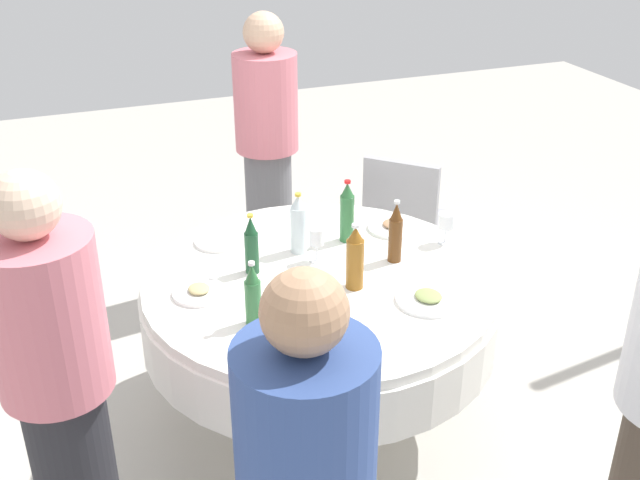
% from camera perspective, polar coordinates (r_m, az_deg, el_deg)
% --- Properties ---
extents(ground_plane, '(10.00, 10.00, 0.00)m').
position_cam_1_polar(ground_plane, '(3.54, 0.00, -13.19)').
color(ground_plane, '#B7B2A8').
extents(dining_table, '(1.45, 1.45, 0.74)m').
position_cam_1_polar(dining_table, '(3.18, 0.00, -5.03)').
color(dining_table, white).
rests_on(dining_table, ground_plane).
extents(bottle_green_north, '(0.06, 0.06, 0.26)m').
position_cam_1_polar(bottle_green_north, '(2.76, -4.99, -4.13)').
color(bottle_green_north, '#2D6B38').
rests_on(bottle_green_north, dining_table).
extents(bottle_amber_right, '(0.07, 0.07, 0.28)m').
position_cam_1_polar(bottle_amber_right, '(2.98, 2.61, -1.36)').
color(bottle_amber_right, '#8C5619').
rests_on(bottle_amber_right, dining_table).
extents(bottle_clear_front, '(0.07, 0.07, 0.27)m').
position_cam_1_polar(bottle_clear_front, '(3.24, -1.61, 1.14)').
color(bottle_clear_front, silver).
rests_on(bottle_clear_front, dining_table).
extents(bottle_dark_green_outer, '(0.06, 0.06, 0.26)m').
position_cam_1_polar(bottle_dark_green_outer, '(3.10, -5.10, -0.43)').
color(bottle_dark_green_outer, '#194728').
rests_on(bottle_dark_green_outer, dining_table).
extents(bottle_brown_rear, '(0.06, 0.06, 0.27)m').
position_cam_1_polar(bottle_brown_rear, '(3.19, 5.61, 0.50)').
color(bottle_brown_rear, '#593314').
rests_on(bottle_brown_rear, dining_table).
extents(bottle_green_east, '(0.06, 0.06, 0.28)m').
position_cam_1_polar(bottle_green_east, '(3.34, 2.01, 2.03)').
color(bottle_green_east, '#2D6B38').
rests_on(bottle_green_east, dining_table).
extents(wine_glass_outer, '(0.06, 0.06, 0.15)m').
position_cam_1_polar(wine_glass_outer, '(2.70, 1.79, -5.14)').
color(wine_glass_outer, white).
rests_on(wine_glass_outer, dining_table).
extents(wine_glass_rear, '(0.07, 0.07, 0.14)m').
position_cam_1_polar(wine_glass_rear, '(3.37, 9.34, 1.34)').
color(wine_glass_rear, white).
rests_on(wine_glass_rear, dining_table).
extents(wine_glass_east, '(0.06, 0.06, 0.15)m').
position_cam_1_polar(wine_glass_east, '(3.17, -0.26, 0.15)').
color(wine_glass_east, white).
rests_on(wine_glass_east, dining_table).
extents(plate_left, '(0.21, 0.21, 0.02)m').
position_cam_1_polar(plate_left, '(3.40, -7.53, -0.07)').
color(plate_left, white).
rests_on(plate_left, dining_table).
extents(plate_near, '(0.21, 0.21, 0.04)m').
position_cam_1_polar(plate_near, '(3.02, -8.94, -3.81)').
color(plate_near, white).
rests_on(plate_near, dining_table).
extents(plate_south, '(0.25, 0.25, 0.04)m').
position_cam_1_polar(plate_south, '(2.97, 8.01, -4.34)').
color(plate_south, white).
rests_on(plate_south, dining_table).
extents(plate_far, '(0.23, 0.23, 0.04)m').
position_cam_1_polar(plate_far, '(3.50, 5.42, 0.97)').
color(plate_far, white).
rests_on(plate_far, dining_table).
extents(spoon_right, '(0.07, 0.18, 0.00)m').
position_cam_1_polar(spoon_right, '(2.90, 0.99, -5.13)').
color(spoon_right, silver).
rests_on(spoon_right, dining_table).
extents(folded_napkin, '(0.18, 0.18, 0.02)m').
position_cam_1_polar(folded_napkin, '(2.75, -1.98, -6.83)').
color(folded_napkin, white).
rests_on(folded_napkin, dining_table).
extents(person_north, '(0.34, 0.34, 1.55)m').
position_cam_1_polar(person_north, '(4.23, -3.92, 6.63)').
color(person_north, slate).
rests_on(person_north, ground_plane).
extents(person_front, '(0.34, 0.34, 1.53)m').
position_cam_1_polar(person_front, '(2.53, -18.67, -10.68)').
color(person_front, '#26262B').
rests_on(person_front, ground_plane).
extents(chair_east, '(0.57, 0.57, 0.87)m').
position_cam_1_polar(chair_east, '(4.15, 6.30, 1.70)').
color(chair_east, '#99999E').
rests_on(chair_east, ground_plane).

